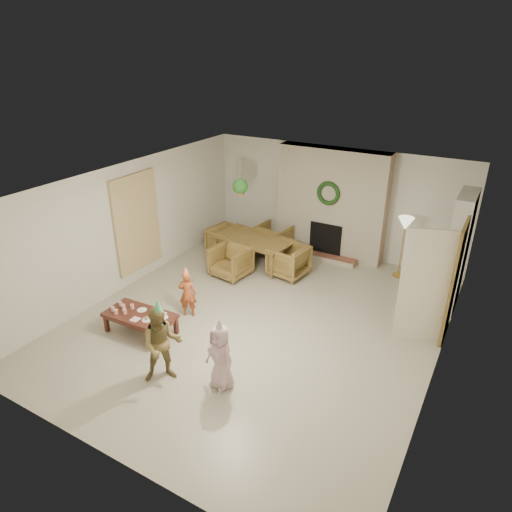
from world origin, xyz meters
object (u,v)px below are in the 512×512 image
Objects in this scene: dining_table at (253,251)px; dining_chair_right at (288,261)px; coffee_table_top at (140,315)px; child_red at (187,294)px; dining_chair_left at (227,241)px; child_pink at (220,357)px; child_plaid at (162,345)px; dining_chair_far at (273,239)px; dining_chair_near at (231,261)px.

dining_table is 2.34× the size of dining_chair_right.
coffee_table_top is at bearing -13.82° from dining_chair_right.
coffee_table_top is at bearing 40.27° from child_red.
child_pink is (2.41, -3.84, 0.17)m from dining_chair_left.
dining_table reaches higher than coffee_table_top.
dining_chair_left is 0.85× the size of child_red.
dining_chair_left is 4.43m from child_plaid.
dining_chair_far is at bearing -128.66° from dining_chair_right.
dining_chair_near is 0.61× the size of coffee_table_top.
dining_chair_left is 1.00× the size of dining_chair_right.
dining_chair_far and dining_chair_left have the same top height.
coffee_table_top is (-0.30, -3.31, 0.04)m from dining_table.
dining_table is 1.72× the size of child_pink.
dining_chair_right is at bearing 141.34° from dining_chair_far.
dining_chair_far is at bearing 56.51° from child_plaid.
child_pink is (1.58, -1.28, 0.07)m from child_red.
dining_table is 1.44× the size of coffee_table_top.
dining_chair_right reaches higher than dining_table.
dining_chair_left is 0.61× the size of coffee_table_top.
child_pink is at bearing -51.97° from dining_chair_near.
child_red is (0.83, -2.56, 0.10)m from dining_chair_left.
coffee_table_top is 1.01× the size of child_plaid.
dining_table is at bearing -115.30° from child_red.
coffee_table_top is 1.36m from child_plaid.
child_plaid is (1.12, -0.72, 0.26)m from coffee_table_top.
dining_chair_far is 3.22m from child_red.
dining_chair_near is (-0.10, -0.76, 0.03)m from dining_table.
child_plaid reaches higher than dining_chair_near.
child_plaid is (0.76, -1.57, 0.17)m from child_red.
dining_chair_right is at bearing 114.90° from child_pink.
dining_chair_left is at bearing 45.00° from dining_chair_far.
child_pink reaches higher than dining_chair_left.
dining_chair_left is (-0.76, 0.10, 0.03)m from dining_table.
child_pink is at bearing 18.48° from dining_chair_right.
child_red reaches higher than dining_chair_right.
dining_table is at bearing 90.00° from dining_chair_far.
child_pink reaches higher than dining_chair_near.
coffee_table_top is at bearing 92.03° from dining_chair_far.
dining_chair_far is at bearing 90.00° from dining_chair_near.
dining_chair_right is 0.61× the size of coffee_table_top.
dining_chair_right is at bearing -90.00° from dining_chair_left.
dining_chair_near is 1.00× the size of dining_chair_left.
dining_chair_far is 4.09m from coffee_table_top.
child_plaid is (0.93, -3.26, 0.26)m from dining_chair_near.
coffee_table_top is at bearing -178.48° from child_pink.
child_red is at bearing -76.77° from dining_chair_near.
dining_chair_far is 1.23m from dining_chair_right.
child_pink is (1.65, -3.74, 0.20)m from dining_table.
child_red is 0.73× the size of child_plaid.
dining_table is at bearing 90.00° from dining_chair_near.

